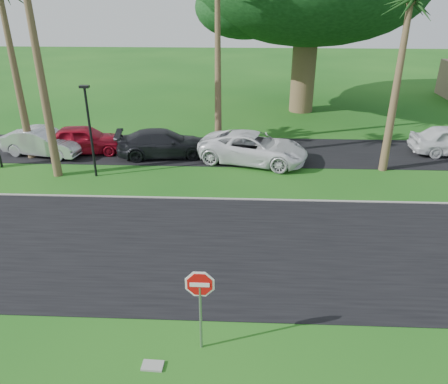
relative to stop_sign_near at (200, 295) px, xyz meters
name	(u,v)px	position (x,y,z in m)	size (l,w,h in m)	color
ground	(195,279)	(-0.50, 3.00, -1.77)	(120.00, 120.00, 0.00)	#134D14
road	(200,247)	(-0.50, 5.00, -1.76)	(120.00, 8.00, 0.02)	black
parking_strip	(217,151)	(-0.50, 15.50, -1.76)	(120.00, 5.00, 0.02)	black
curb	(209,199)	(-0.50, 9.05, -1.74)	(120.00, 0.12, 0.06)	gray
stop_sign_near	(200,295)	(0.00, 0.00, 0.00)	(1.05, 0.07, 2.62)	gray
palm_right_near	(411,3)	(8.50, 13.00, 6.42)	(5.00, 5.00, 9.50)	brown
streetlight_right	(90,126)	(-6.50, 11.50, 0.88)	(0.45, 0.25, 4.64)	black
car_silver	(43,142)	(-10.39, 14.41, -1.00)	(1.63, 4.68, 1.54)	#B2B3B9
car_red	(84,139)	(-8.20, 14.90, -0.97)	(1.90, 4.73, 1.61)	#A10D21
car_dark	(163,144)	(-3.50, 14.53, -1.01)	(2.13, 5.24, 1.52)	black
car_minivan	(253,148)	(1.61, 13.82, -0.95)	(2.73, 5.92, 1.65)	white
utility_slab	(153,366)	(-1.20, -0.73, -1.74)	(0.55, 0.35, 0.06)	gray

